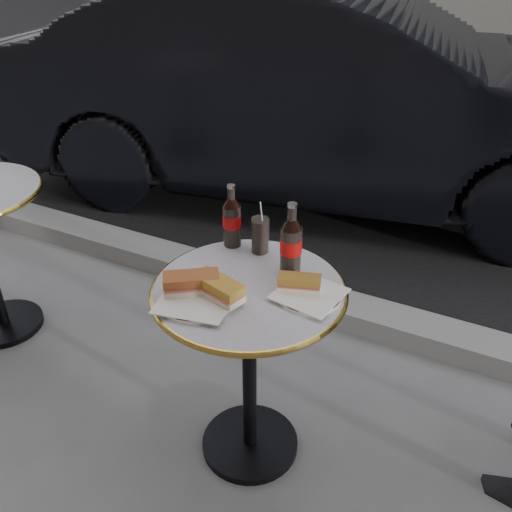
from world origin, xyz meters
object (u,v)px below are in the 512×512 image
at_px(plate_left, 196,301).
at_px(cola_bottle_left, 232,216).
at_px(bistro_table, 249,374).
at_px(parked_car, 326,92).
at_px(cola_bottle_right, 291,240).
at_px(plate_right, 309,296).
at_px(cola_glass, 260,235).

height_order(plate_left, cola_bottle_left, cola_bottle_left).
distance_m(bistro_table, parked_car, 2.36).
xyz_separation_m(cola_bottle_right, parked_car, (-0.69, 2.13, -0.15)).
distance_m(plate_right, cola_bottle_right, 0.19).
height_order(cola_glass, parked_car, parked_car).
relative_size(cola_bottle_left, parked_car, 0.05).
height_order(cola_bottle_left, cola_bottle_right, cola_bottle_right).
bearing_deg(plate_right, parked_car, 109.60).
height_order(plate_left, parked_car, parked_car).
bearing_deg(plate_left, plate_right, 31.46).
bearing_deg(plate_right, plate_left, -148.54).
distance_m(bistro_table, cola_bottle_right, 0.52).
xyz_separation_m(bistro_table, cola_bottle_left, (-0.17, 0.21, 0.48)).
xyz_separation_m(bistro_table, plate_right, (0.19, 0.04, 0.37)).
distance_m(plate_right, parked_car, 2.36).
xyz_separation_m(plate_left, plate_right, (0.29, 0.18, -0.00)).
bearing_deg(cola_bottle_right, plate_right, -41.34).
xyz_separation_m(bistro_table, parked_car, (-0.60, 2.26, 0.34)).
height_order(bistro_table, parked_car, parked_car).
distance_m(plate_right, cola_glass, 0.31).
xyz_separation_m(plate_left, parked_car, (-0.50, 2.40, -0.03)).
bearing_deg(cola_glass, plate_right, -34.39).
bearing_deg(parked_car, plate_right, -171.83).
distance_m(plate_left, parked_car, 2.45).
height_order(cola_bottle_right, cola_glass, cola_bottle_right).
bearing_deg(bistro_table, plate_left, -126.28).
bearing_deg(cola_glass, plate_left, -96.28).
distance_m(bistro_table, cola_bottle_left, 0.55).
height_order(cola_bottle_right, parked_car, parked_car).
relative_size(plate_right, cola_bottle_right, 0.78).
height_order(plate_left, cola_bottle_right, cola_bottle_right).
bearing_deg(cola_glass, bistro_table, -72.75).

